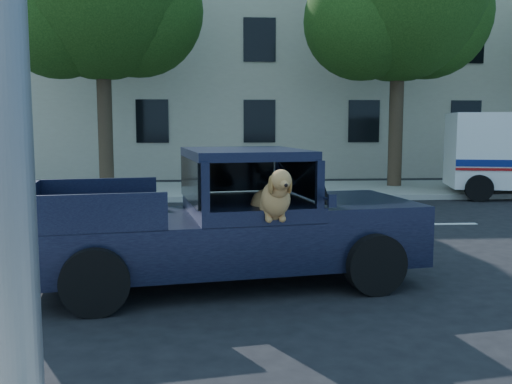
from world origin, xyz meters
TOP-DOWN VIEW (x-y plane):
  - ground at (0.00, 0.00)m, footprint 120.00×120.00m
  - far_sidewalk at (0.00, 9.20)m, footprint 60.00×4.00m
  - lane_stripes at (2.00, 3.40)m, footprint 21.60×0.14m
  - street_tree_left at (-3.97, 9.62)m, footprint 6.00×5.20m
  - street_tree_mid at (5.03, 9.62)m, footprint 6.00×5.20m
  - building_main at (3.00, 16.50)m, footprint 26.00×6.00m
  - pickup_truck at (-0.60, -0.71)m, footprint 5.18×2.84m

SIDE VIEW (x-z plane):
  - ground at x=0.00m, z-range 0.00..0.00m
  - lane_stripes at x=2.00m, z-range 0.00..0.01m
  - far_sidewalk at x=0.00m, z-range 0.00..0.15m
  - pickup_truck at x=-0.60m, z-range -0.29..1.48m
  - building_main at x=3.00m, z-range 0.00..9.00m
  - street_tree_left at x=-3.97m, z-range 1.41..10.01m
  - street_tree_mid at x=5.03m, z-range 1.41..10.01m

